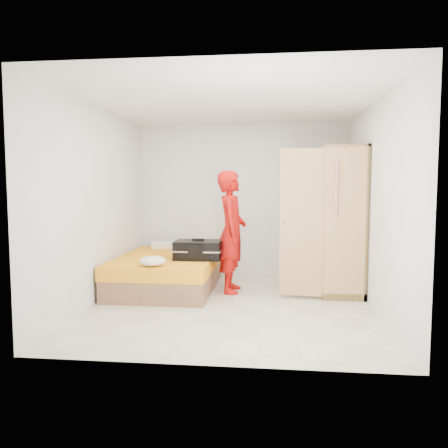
# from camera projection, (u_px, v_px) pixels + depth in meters

# --- Properties ---
(room) EXTENTS (4.00, 4.02, 2.60)m
(room) POSITION_uv_depth(u_px,v_px,m) (232.00, 205.00, 5.63)
(room) COLOR beige
(room) RESTS_ON ground
(bed) EXTENTS (1.42, 2.02, 0.50)m
(bed) POSITION_uv_depth(u_px,v_px,m) (167.00, 272.00, 6.59)
(bed) COLOR #946643
(bed) RESTS_ON ground
(wardrobe) EXTENTS (1.17, 1.20, 2.10)m
(wardrobe) POSITION_uv_depth(u_px,v_px,m) (337.00, 224.00, 6.34)
(wardrobe) COLOR tan
(wardrobe) RESTS_ON ground
(person) EXTENTS (0.43, 0.65, 1.77)m
(person) POSITION_uv_depth(u_px,v_px,m) (232.00, 232.00, 6.36)
(person) COLOR red
(person) RESTS_ON ground
(suitcase) EXTENTS (0.68, 0.51, 0.29)m
(suitcase) POSITION_uv_depth(u_px,v_px,m) (198.00, 250.00, 6.29)
(suitcase) COLOR black
(suitcase) RESTS_ON bed
(round_cushion) EXTENTS (0.34, 0.34, 0.13)m
(round_cushion) POSITION_uv_depth(u_px,v_px,m) (153.00, 261.00, 5.73)
(round_cushion) COLOR white
(round_cushion) RESTS_ON bed
(pillow) EXTENTS (0.62, 0.42, 0.10)m
(pillow) POSITION_uv_depth(u_px,v_px,m) (168.00, 245.00, 7.43)
(pillow) COLOR white
(pillow) RESTS_ON bed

